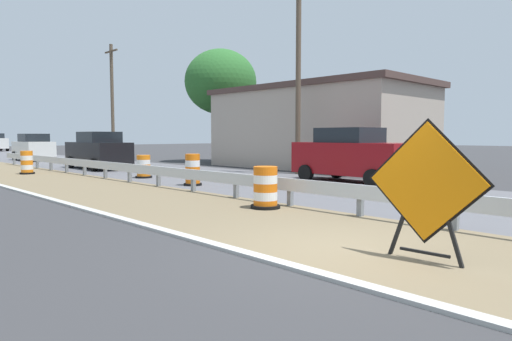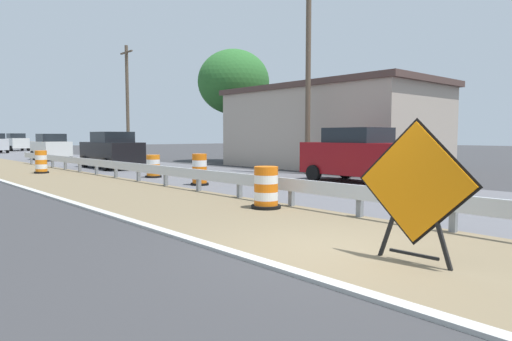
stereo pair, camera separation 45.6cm
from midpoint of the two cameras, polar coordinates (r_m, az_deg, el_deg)
The scene contains 18 objects.
ground_plane at distance 7.14m, azimuth 11.99°, elevation -10.05°, with size 160.00×160.00×0.00m, color #333335.
median_dirt_strip at distance 7.82m, azimuth 15.73°, elevation -8.83°, with size 4.10×120.00×0.01m, color #706047.
far_lane_asphalt at distance 12.79m, azimuth 29.38°, elevation -4.10°, with size 7.04×120.00×0.00m, color #56565B.
curb_near_edge at distance 6.17m, azimuth 4.63°, elevation -12.23°, with size 0.20×120.00×0.11m, color #ADADA8.
guardrail_median at distance 11.32m, azimuth 5.45°, elevation -1.96°, with size 0.18×47.44×0.71m.
warning_sign_diamond at distance 6.65m, azimuth 21.38°, elevation -1.97°, with size 0.13×1.77×2.03m.
traffic_barrel_nearest at distance 10.98m, azimuth 2.47°, elevation -2.43°, with size 0.73×0.73×1.03m.
traffic_barrel_close at distance 16.21m, azimuth -6.38°, elevation -0.06°, with size 0.65×0.65×1.13m.
traffic_barrel_mid at distance 19.55m, azimuth -12.26°, elevation 0.39°, with size 0.70×0.70×0.96m.
traffic_barrel_far at distance 23.45m, azimuth -25.09°, elevation 0.86°, with size 0.65×0.65×1.08m.
car_trailing_near_lane at distance 17.41m, azimuth 13.88°, elevation 1.89°, with size 2.30×4.69×2.08m.
car_lead_far_lane at distance 25.64m, azimuth -17.39°, elevation 2.49°, with size 2.17×4.82×1.99m.
car_mid_far_lane at distance 60.34m, azimuth -27.91°, elevation 3.20°, with size 2.04×4.02×2.05m.
car_trailing_far_lane at distance 36.03m, azimuth -24.26°, elevation 2.75°, with size 2.11×4.26×1.92m.
roadside_shop_near at distance 25.47m, azimuth 9.88°, elevation 5.47°, with size 6.43×11.94×4.51m.
utility_pole_near at distance 21.16m, azimuth 7.27°, elevation 12.87°, with size 0.24×1.80×9.46m.
utility_pole_mid at distance 35.07m, azimuth -15.64°, elevation 8.51°, with size 0.24×1.80×8.42m.
tree_roadside at distance 30.94m, azimuth -2.43°, elevation 11.13°, with size 4.83×4.83×7.57m.
Camera 2 is at (-5.41, -4.24, 1.77)m, focal length 31.53 mm.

